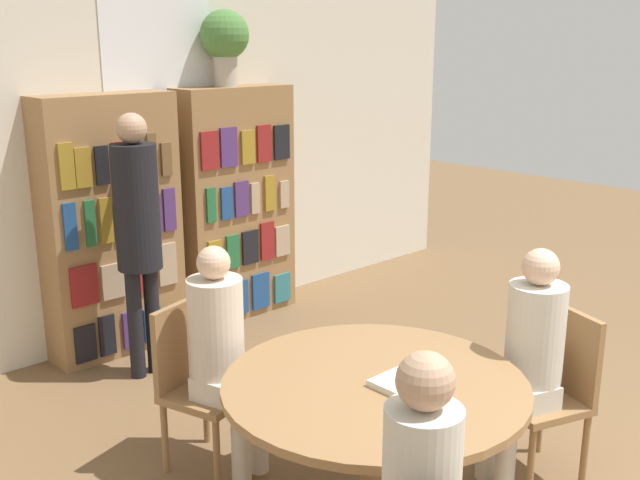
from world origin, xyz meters
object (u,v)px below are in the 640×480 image
Objects in this scene: bookshelf_right at (236,204)px; seated_reader_left at (223,347)px; librarian_standing at (137,220)px; bookshelf_left at (112,227)px; reading_table at (374,401)px; chair_left_side at (197,377)px; flower_vase at (225,39)px; seated_reader_right at (528,352)px; chair_far_side at (552,386)px.

seated_reader_left is at bearing -128.83° from bookshelf_right.
bookshelf_right is 1.28m from librarian_standing.
bookshelf_left is at bearing -118.40° from seated_reader_left.
reading_table is at bearing 90.00° from seated_reader_left.
librarian_standing is (0.30, 1.32, 0.38)m from seated_reader_left.
bookshelf_left and bookshelf_right have the same top height.
reading_table is 1.57× the size of chair_left_side.
chair_left_side is at bearing -131.43° from flower_vase.
chair_left_side is 0.50× the size of librarian_standing.
chair_left_side reaches higher than reading_table.
bookshelf_left is 3.25× the size of flower_vase.
flower_vase reaches higher than librarian_standing.
bookshelf_left is at bearing 32.26° from seated_reader_right.
seated_reader_right reaches higher than reading_table.
chair_left_side is 0.72× the size of seated_reader_right.
flower_vase is at bearing 174.85° from bookshelf_right.
bookshelf_right is 1.51× the size of seated_reader_left.
chair_left_side is at bearing 106.61° from reading_table.
chair_far_side is at bearing -93.78° from flower_vase.
bookshelf_left is 1.33× the size of reading_table.
flower_vase reaches higher than seated_reader_right.
bookshelf_left is at bearing -121.24° from chair_left_side.
seated_reader_right is (-0.42, -2.92, -0.21)m from bookshelf_right.
flower_vase is 3.29m from reading_table.
reading_table is at bearing -114.88° from bookshelf_right.
bookshelf_right is 3.02m from chair_far_side.
librarian_standing reaches higher than reading_table.
bookshelf_right is 1.49× the size of seated_reader_right.
bookshelf_left is 1.64m from flower_vase.
reading_table is (-1.22, -2.64, -0.30)m from bookshelf_right.
flower_vase is 2.75m from seated_reader_left.
flower_vase is 0.32× the size of librarian_standing.
chair_left_side is at bearing -107.06° from librarian_standing.
bookshelf_right is 3.25× the size of flower_vase.
seated_reader_left is 0.70× the size of librarian_standing.
bookshelf_right is at bearing 11.23° from seated_reader_right.
flower_vase is 0.64× the size of chair_far_side.
flower_vase is at bearing 15.61° from chair_far_side.
librarian_standing is at bearing -156.74° from bookshelf_right.
reading_table is at bearing -92.97° from bookshelf_left.
seated_reader_right is 2.56m from librarian_standing.
seated_reader_left is (-0.38, -1.82, -0.22)m from bookshelf_left.
seated_reader_left is (-0.24, 0.82, 0.08)m from reading_table.
reading_table is at bearing 90.00° from chair_far_side.
chair_far_side is at bearing -74.37° from bookshelf_left.
bookshelf_right reaches higher than chair_far_side.
seated_reader_right is (1.10, -1.27, 0.22)m from chair_left_side.
chair_far_side is 0.72× the size of seated_reader_right.
seated_reader_left is (-1.22, 1.16, 0.21)m from chair_far_side.
bookshelf_right is 1.05× the size of librarian_standing.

